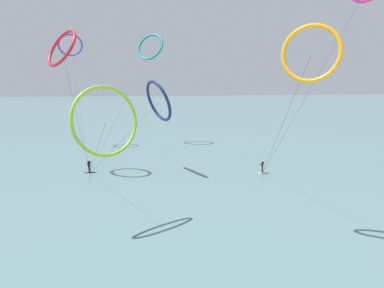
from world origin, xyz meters
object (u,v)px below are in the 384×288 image
at_px(surfer_ivory, 262,168).
at_px(kite_lime, 105,121).
at_px(surfer_charcoal, 89,167).
at_px(kite_amber, 311,54).
at_px(kite_crimson, 62,48).
at_px(kite_navy, 158,101).
at_px(kite_teal, 150,47).
at_px(kite_violet, 70,45).

distance_m(surfer_ivory, kite_lime, 22.47).
relative_size(surfer_charcoal, kite_amber, 0.10).
distance_m(kite_crimson, kite_navy, 12.79).
distance_m(surfer_ivory, surfer_charcoal, 21.76).
bearing_deg(kite_teal, kite_crimson, -87.37).
height_order(kite_violet, kite_lime, kite_violet).
height_order(kite_crimson, kite_lime, kite_crimson).
relative_size(surfer_ivory, kite_amber, 0.10).
height_order(kite_lime, kite_navy, kite_navy).
relative_size(surfer_charcoal, kite_lime, 0.10).
bearing_deg(surfer_charcoal, kite_violet, 33.07).
xyz_separation_m(kite_violet, kite_navy, (13.97, -17.80, -8.05)).
xyz_separation_m(surfer_ivory, kite_navy, (-12.71, 2.11, 8.22)).
bearing_deg(kite_crimson, kite_violet, 148.85).
height_order(kite_violet, kite_navy, kite_violet).
bearing_deg(kite_violet, kite_amber, 105.47).
bearing_deg(kite_crimson, kite_navy, 42.09).
height_order(surfer_charcoal, kite_teal, kite_teal).
distance_m(kite_navy, kite_amber, 20.69).
bearing_deg(kite_amber, kite_teal, 139.62).
distance_m(surfer_charcoal, kite_violet, 24.05).
relative_size(kite_violet, kite_teal, 0.93).
bearing_deg(surfer_charcoal, kite_navy, -79.29).
bearing_deg(kite_amber, kite_violet, 157.12).
relative_size(kite_teal, kite_navy, 1.76).
distance_m(kite_teal, kite_navy, 20.43).
xyz_separation_m(kite_crimson, kite_teal, (10.27, 17.42, 1.85)).
relative_size(surfer_charcoal, kite_violet, 0.09).
bearing_deg(kite_teal, kite_navy, -54.26).
xyz_separation_m(surfer_ivory, kite_lime, (-17.00, -12.45, 7.82)).
xyz_separation_m(kite_crimson, kite_lime, (6.84, -15.91, -6.58)).
height_order(surfer_charcoal, kite_violet, kite_violet).
bearing_deg(surfer_charcoal, kite_teal, -7.83).
height_order(kite_crimson, kite_navy, kite_crimson).
bearing_deg(kite_navy, surfer_ivory, -125.09).
relative_size(surfer_charcoal, kite_teal, 0.08).
relative_size(kite_violet, kite_amber, 1.12).
distance_m(kite_crimson, kite_lime, 18.53).
bearing_deg(kite_lime, kite_amber, -45.79).
bearing_deg(kite_violet, kite_crimson, 81.11).
xyz_separation_m(surfer_ivory, kite_amber, (-2.66, -15.43, 12.61)).
height_order(kite_violet, kite_amber, kite_violet).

